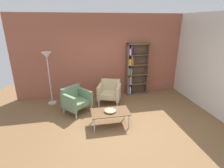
{
  "coord_description": "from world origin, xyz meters",
  "views": [
    {
      "loc": [
        -1.04,
        -3.8,
        2.65
      ],
      "look_at": [
        -0.11,
        0.84,
        0.95
      ],
      "focal_mm": 28.31,
      "sensor_mm": 36.0,
      "label": 1
    }
  ],
  "objects_px": {
    "floor_lamp_torchiere": "(47,61)",
    "armchair_corner_red": "(110,92)",
    "bookshelf_tall": "(135,70)",
    "decorative_bowl": "(110,110)",
    "armchair_by_bookshelf": "(76,99)",
    "coffee_table_low": "(110,113)"
  },
  "relations": [
    {
      "from": "bookshelf_tall",
      "to": "armchair_by_bookshelf",
      "type": "relative_size",
      "value": 2.0
    },
    {
      "from": "armchair_by_bookshelf",
      "to": "floor_lamp_torchiere",
      "type": "relative_size",
      "value": 0.55
    },
    {
      "from": "armchair_by_bookshelf",
      "to": "floor_lamp_torchiere",
      "type": "distance_m",
      "value": 1.53
    },
    {
      "from": "armchair_corner_red",
      "to": "floor_lamp_torchiere",
      "type": "distance_m",
      "value": 2.22
    },
    {
      "from": "bookshelf_tall",
      "to": "coffee_table_low",
      "type": "xyz_separation_m",
      "value": [
        -1.31,
        -2.01,
        -0.56
      ]
    },
    {
      "from": "armchair_by_bookshelf",
      "to": "floor_lamp_torchiere",
      "type": "xyz_separation_m",
      "value": [
        -0.8,
        0.79,
        1.03
      ]
    },
    {
      "from": "coffee_table_low",
      "to": "armchair_corner_red",
      "type": "relative_size",
      "value": 1.13
    },
    {
      "from": "floor_lamp_torchiere",
      "to": "armchair_corner_red",
      "type": "bearing_deg",
      "value": -11.01
    },
    {
      "from": "armchair_corner_red",
      "to": "armchair_by_bookshelf",
      "type": "bearing_deg",
      "value": -139.7
    },
    {
      "from": "coffee_table_low",
      "to": "decorative_bowl",
      "type": "relative_size",
      "value": 3.12
    },
    {
      "from": "bookshelf_tall",
      "to": "decorative_bowl",
      "type": "xyz_separation_m",
      "value": [
        -1.31,
        -2.01,
        -0.49
      ]
    },
    {
      "from": "armchair_corner_red",
      "to": "armchair_by_bookshelf",
      "type": "relative_size",
      "value": 0.94
    },
    {
      "from": "bookshelf_tall",
      "to": "armchair_corner_red",
      "type": "height_order",
      "value": "bookshelf_tall"
    },
    {
      "from": "bookshelf_tall",
      "to": "armchair_corner_red",
      "type": "bearing_deg",
      "value": -148.22
    },
    {
      "from": "decorative_bowl",
      "to": "armchair_corner_red",
      "type": "relative_size",
      "value": 0.36
    },
    {
      "from": "coffee_table_low",
      "to": "armchair_by_bookshelf",
      "type": "xyz_separation_m",
      "value": [
        -0.89,
        0.93,
        0.05
      ]
    },
    {
      "from": "decorative_bowl",
      "to": "floor_lamp_torchiere",
      "type": "xyz_separation_m",
      "value": [
        -1.69,
        1.71,
        1.01
      ]
    },
    {
      "from": "armchair_corner_red",
      "to": "coffee_table_low",
      "type": "bearing_deg",
      "value": -79.92
    },
    {
      "from": "decorative_bowl",
      "to": "armchair_by_bookshelf",
      "type": "xyz_separation_m",
      "value": [
        -0.89,
        0.93,
        -0.02
      ]
    },
    {
      "from": "bookshelf_tall",
      "to": "armchair_by_bookshelf",
      "type": "bearing_deg",
      "value": -153.77
    },
    {
      "from": "decorative_bowl",
      "to": "floor_lamp_torchiere",
      "type": "distance_m",
      "value": 2.61
    },
    {
      "from": "bookshelf_tall",
      "to": "armchair_by_bookshelf",
      "type": "xyz_separation_m",
      "value": [
        -2.19,
        -1.08,
        -0.51
      ]
    }
  ]
}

